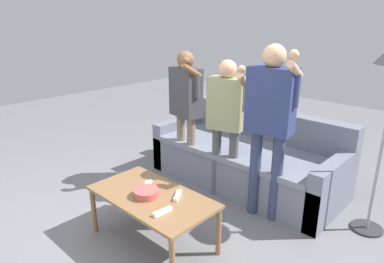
# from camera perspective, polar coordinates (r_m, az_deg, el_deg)

# --- Properties ---
(ground_plane) EXTENTS (12.00, 12.00, 0.00)m
(ground_plane) POSITION_cam_1_polar(r_m,az_deg,el_deg) (3.29, -5.34, -15.98)
(ground_plane) COLOR slate
(couch) EXTENTS (2.18, 0.95, 0.83)m
(couch) POSITION_cam_1_polar(r_m,az_deg,el_deg) (4.05, 9.24, -4.53)
(couch) COLOR slate
(couch) RESTS_ON ground
(coffee_table) EXTENTS (1.09, 0.59, 0.46)m
(coffee_table) POSITION_cam_1_polar(r_m,az_deg,el_deg) (2.93, -6.68, -11.42)
(coffee_table) COLOR brown
(coffee_table) RESTS_ON ground
(snack_bowl) EXTENTS (0.21, 0.21, 0.06)m
(snack_bowl) POSITION_cam_1_polar(r_m,az_deg,el_deg) (2.88, -7.65, -10.12)
(snack_bowl) COLOR #B24C47
(snack_bowl) RESTS_ON coffee_table
(game_remote_nunchuk) EXTENTS (0.06, 0.09, 0.05)m
(game_remote_nunchuk) POSITION_cam_1_polar(r_m,az_deg,el_deg) (3.06, -7.30, -8.44)
(game_remote_nunchuk) COLOR white
(game_remote_nunchuk) RESTS_ON coffee_table
(player_left) EXTENTS (0.45, 0.35, 1.52)m
(player_left) POSITION_cam_1_polar(r_m,az_deg,el_deg) (3.85, -1.06, 4.96)
(player_left) COLOR #756656
(player_left) RESTS_ON ground
(player_center) EXTENTS (0.46, 0.28, 1.47)m
(player_center) POSITION_cam_1_polar(r_m,az_deg,el_deg) (3.49, 5.73, 2.92)
(player_center) COLOR #47474C
(player_center) RESTS_ON ground
(player_right) EXTENTS (0.51, 0.31, 1.65)m
(player_right) POSITION_cam_1_polar(r_m,az_deg,el_deg) (3.13, 12.89, 2.89)
(player_right) COLOR #2D3856
(player_right) RESTS_ON ground
(game_remote_wand_near) EXTENTS (0.05, 0.16, 0.03)m
(game_remote_wand_near) POSITION_cam_1_polar(r_m,az_deg,el_deg) (2.65, -4.93, -13.20)
(game_remote_wand_near) COLOR white
(game_remote_wand_near) RESTS_ON coffee_table
(game_remote_wand_far) EXTENTS (0.12, 0.16, 0.03)m
(game_remote_wand_far) POSITION_cam_1_polar(r_m,az_deg,el_deg) (2.85, -2.42, -10.65)
(game_remote_wand_far) COLOR white
(game_remote_wand_far) RESTS_ON coffee_table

